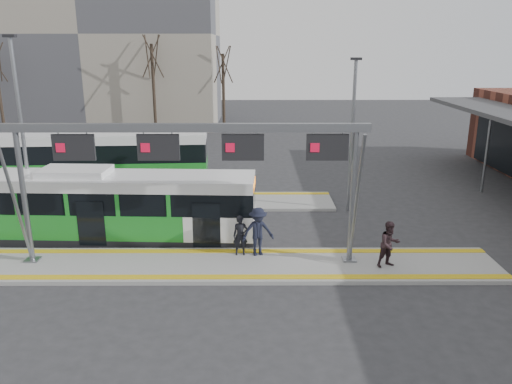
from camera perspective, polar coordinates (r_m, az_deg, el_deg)
ground at (r=18.97m, az=-6.01°, el=-8.53°), size 120.00×120.00×0.00m
platform_main at (r=18.94m, az=-6.02°, el=-8.33°), size 22.00×3.00×0.15m
platform_second at (r=26.98m, az=-12.83°, el=-1.04°), size 20.00×3.00×0.15m
tactile_main at (r=18.90m, az=-6.03°, el=-8.09°), size 22.00×2.65×0.02m
tactile_second at (r=28.02m, az=-12.35°, el=-0.17°), size 20.00×0.35×0.02m
gantry at (r=17.89m, az=-7.45°, el=4.43°), size 13.00×1.68×5.20m
apartment_block at (r=55.46m, az=-17.64°, el=16.94°), size 24.50×12.50×18.40m
hero_bus at (r=21.84m, az=-15.14°, el=-1.67°), size 11.28×2.83×3.08m
bg_bus_green at (r=30.61m, az=-17.58°, el=3.54°), size 12.77×3.47×3.16m
bg_bus_blue at (r=35.50m, az=-26.75°, el=3.95°), size 10.88×2.98×2.81m
passenger_a at (r=19.29m, az=-1.79°, el=-4.99°), size 0.60×0.42×1.57m
passenger_b at (r=18.88m, az=15.02°, el=-5.80°), size 1.02×0.91×1.73m
passenger_c at (r=19.20m, az=0.22°, el=-4.54°), size 1.37×0.98×1.91m
tree_left at (r=46.91m, az=-11.81°, el=14.87°), size 1.40×1.40×9.22m
tree_mid at (r=47.45m, az=-3.79°, el=14.28°), size 1.40×1.40×8.24m
lamp_west at (r=23.74m, az=-25.16°, el=6.32°), size 0.50×0.25×8.41m
lamp_east at (r=24.49m, az=10.93°, el=6.69°), size 0.50×0.25×7.44m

